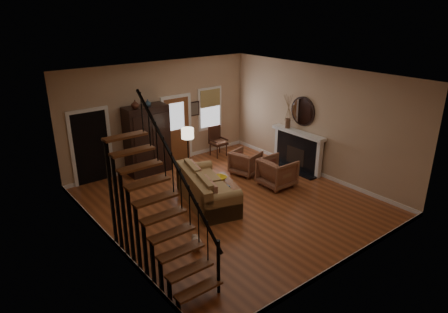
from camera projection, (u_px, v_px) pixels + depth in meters
room at (179, 135)px, 11.04m from camera, size 7.00×7.33×3.30m
staircase at (158, 194)px, 7.40m from camera, size 0.94×2.80×3.20m
fireplace at (298, 147)px, 12.43m from camera, size 0.33×1.95×2.30m
armoire at (147, 140)px, 12.06m from camera, size 1.30×0.60×2.10m
vase_a at (135, 104)px, 11.37m from camera, size 0.24×0.24×0.25m
vase_b at (148, 103)px, 11.60m from camera, size 0.20×0.20×0.21m
sofa at (207, 188)px, 10.35m from camera, size 1.56×2.47×0.85m
coffee_table at (221, 189)px, 10.75m from camera, size 0.98×1.29×0.44m
bowl at (219, 178)px, 10.79m from camera, size 0.39×0.39×0.10m
books at (225, 186)px, 10.37m from camera, size 0.21×0.29×0.05m
armchair_left at (277, 172)px, 11.35m from camera, size 0.92×0.90×0.83m
armchair_right at (246, 162)px, 12.19m from camera, size 0.99×0.98×0.74m
floor_lamp at (188, 154)px, 11.68m from camera, size 0.48×0.48×1.57m
side_chair at (218, 142)px, 13.58m from camera, size 0.54×0.54×1.02m
dog at (196, 244)px, 8.45m from camera, size 0.37×0.45×0.28m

